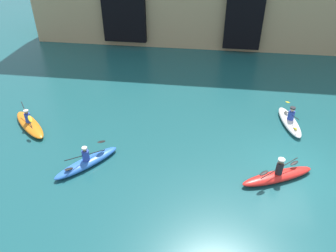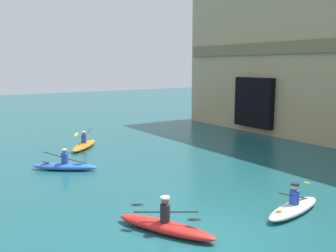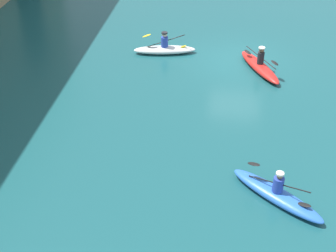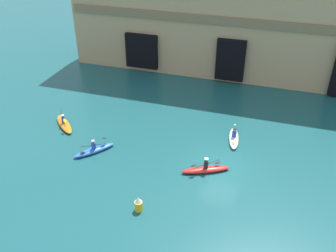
{
  "view_description": "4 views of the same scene",
  "coord_description": "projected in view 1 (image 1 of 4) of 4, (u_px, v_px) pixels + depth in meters",
  "views": [
    {
      "loc": [
        -4.15,
        -11.91,
        9.86
      ],
      "look_at": [
        -5.98,
        1.44,
        0.73
      ],
      "focal_mm": 35.0,
      "sensor_mm": 36.0,
      "label": 1
    },
    {
      "loc": [
        8.02,
        -6.85,
        5.03
      ],
      "look_at": [
        -7.27,
        3.47,
        2.02
      ],
      "focal_mm": 40.0,
      "sensor_mm": 36.0,
      "label": 2
    },
    {
      "loc": [
        -20.11,
        0.72,
        9.78
      ],
      "look_at": [
        -7.45,
        2.36,
        1.1
      ],
      "focal_mm": 50.0,
      "sensor_mm": 36.0,
      "label": 3
    },
    {
      "loc": [
        2.74,
        -21.11,
        16.46
      ],
      "look_at": [
        -4.46,
        1.68,
        1.51
      ],
      "focal_mm": 40.0,
      "sensor_mm": 36.0,
      "label": 4
    }
  ],
  "objects": [
    {
      "name": "kayak_orange",
      "position": [
        30.0,
        124.0,
        17.38
      ],
      "size": [
        2.9,
        2.78,
        1.13
      ],
      "rotation": [
        0.0,
        0.0,
        5.53
      ],
      "color": "orange",
      "rests_on": "ground"
    },
    {
      "name": "kayak_blue",
      "position": [
        87.0,
        162.0,
        14.8
      ],
      "size": [
        2.54,
        2.92,
        1.04
      ],
      "rotation": [
        0.0,
        0.0,
        0.89
      ],
      "color": "blue",
      "rests_on": "ground"
    },
    {
      "name": "kayak_red",
      "position": [
        278.0,
        175.0,
        14.03
      ],
      "size": [
        3.32,
        2.05,
        1.14
      ],
      "rotation": [
        0.0,
        0.0,
        3.59
      ],
      "color": "red",
      "rests_on": "ground"
    },
    {
      "name": "ground_plane",
      "position": [
        294.0,
        167.0,
        14.83
      ],
      "size": [
        120.0,
        120.0,
        0.0
      ],
      "primitive_type": "plane",
      "color": "#195156"
    },
    {
      "name": "kayak_white",
      "position": [
        290.0,
        121.0,
        17.57
      ],
      "size": [
        1.21,
        3.04,
        1.08
      ],
      "rotation": [
        0.0,
        0.0,
        1.74
      ],
      "color": "white",
      "rests_on": "ground"
    }
  ]
}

